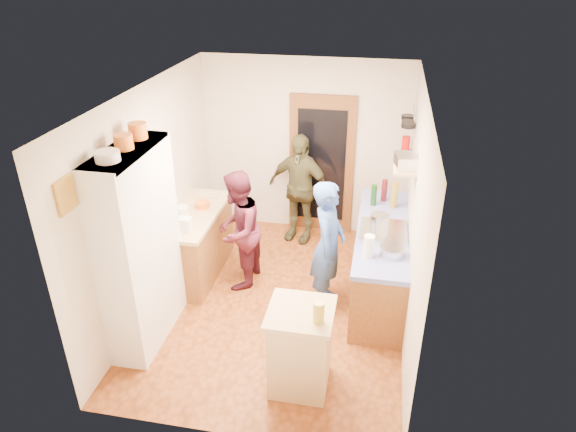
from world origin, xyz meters
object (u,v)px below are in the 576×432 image
(right_counter_base, at_px, (380,261))
(person_back, at_px, (300,188))
(person_hob, at_px, (330,247))
(hutch_body, at_px, (140,248))
(island_base, at_px, (300,350))
(person_left, at_px, (241,229))

(right_counter_base, bearing_deg, person_back, 137.38)
(right_counter_base, height_order, person_hob, person_hob)
(person_hob, bearing_deg, person_back, 25.38)
(hutch_body, height_order, right_counter_base, hutch_body)
(island_base, height_order, person_left, person_left)
(hutch_body, bearing_deg, person_hob, 24.99)
(person_left, bearing_deg, person_back, 161.30)
(right_counter_base, xyz_separation_m, person_back, (-1.21, 1.12, 0.40))
(right_counter_base, xyz_separation_m, island_base, (-0.71, -1.77, 0.01))
(island_base, distance_m, person_left, 1.96)
(person_left, bearing_deg, hutch_body, -29.08)
(right_counter_base, bearing_deg, person_left, -175.35)
(right_counter_base, bearing_deg, hutch_body, -152.53)
(person_hob, relative_size, person_left, 1.04)
(hutch_body, distance_m, right_counter_base, 2.90)
(island_base, relative_size, person_back, 0.53)
(island_base, distance_m, person_back, 2.95)
(hutch_body, bearing_deg, island_base, -14.72)
(hutch_body, xyz_separation_m, person_left, (0.76, 1.16, -0.33))
(person_back, bearing_deg, right_counter_base, -26.38)
(person_hob, height_order, person_left, person_hob)
(right_counter_base, distance_m, person_left, 1.78)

